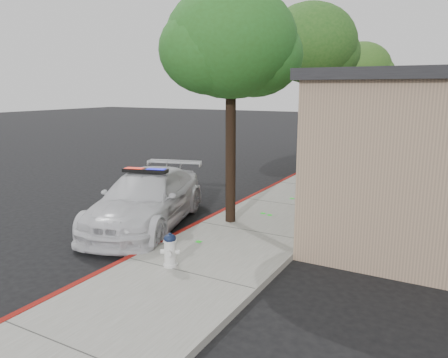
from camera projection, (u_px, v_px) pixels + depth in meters
ground at (198, 227)px, 12.16m from camera, size 120.00×120.00×0.00m
sidewalk at (289, 206)px, 13.96m from camera, size 3.20×60.00×0.15m
red_curb at (246, 200)px, 14.69m from camera, size 0.14×60.00×0.16m
police_car at (146, 199)px, 12.10m from camera, size 3.57×5.69×1.66m
fire_hydrant at (170, 250)px, 9.01m from camera, size 0.41×0.36×0.73m
street_tree_near at (231, 47)px, 11.20m from camera, size 3.49×3.49×6.33m
street_tree_mid at (311, 47)px, 17.02m from camera, size 3.69×3.76×6.99m
street_tree_far at (361, 70)px, 23.88m from camera, size 3.51×3.29×6.22m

